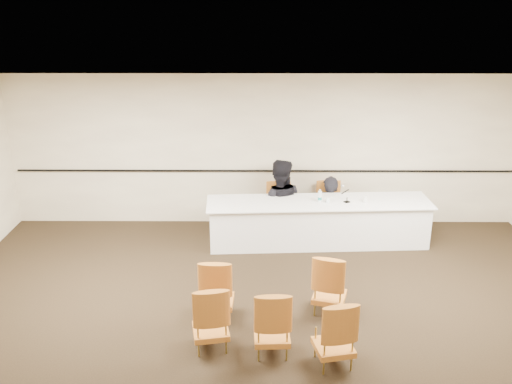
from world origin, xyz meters
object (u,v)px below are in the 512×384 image
at_px(drinking_glass, 328,200).
at_px(aud_chair_front_left, 217,287).
at_px(panelist_second, 279,208).
at_px(panelist_main_chair, 329,207).
at_px(microphone, 347,195).
at_px(coffee_cup, 365,199).
at_px(aud_chair_front_right, 330,283).
at_px(panel_table, 318,222).
at_px(water_bottle, 320,196).
at_px(panelist_second_chair, 279,208).
at_px(aud_chair_back_mid, 272,321).
at_px(panelist_main, 329,217).
at_px(aud_chair_back_left, 210,316).
at_px(aud_chair_back_right, 334,332).

distance_m(drinking_glass, aud_chair_front_left, 3.14).
bearing_deg(panelist_second, panelist_main_chair, -174.02).
relative_size(microphone, coffee_cup, 2.40).
bearing_deg(aud_chair_front_right, drinking_glass, 100.75).
relative_size(drinking_glass, aud_chair_front_right, 0.11).
bearing_deg(panel_table, water_bottle, -57.19).
height_order(panel_table, coffee_cup, coffee_cup).
xyz_separation_m(panel_table, panelist_second_chair, (-0.71, 0.56, 0.06)).
height_order(aud_chair_front_left, aud_chair_back_mid, same).
xyz_separation_m(panelist_main_chair, panelist_second_chair, (-0.98, -0.05, 0.00)).
relative_size(panelist_main, drinking_glass, 16.83).
bearing_deg(water_bottle, coffee_cup, -1.55).
height_order(panelist_main, aud_chair_front_right, panelist_main).
bearing_deg(aud_chair_back_left, microphone, 45.09).
relative_size(water_bottle, aud_chair_back_right, 0.25).
bearing_deg(panelist_main_chair, aud_chair_front_right, -99.44).
bearing_deg(panel_table, aud_chair_back_right, -95.46).
distance_m(panelist_main_chair, panelist_second_chair, 0.99).
bearing_deg(aud_chair_front_left, aud_chair_back_right, -33.46).
bearing_deg(panelist_main, drinking_glass, 95.60).
bearing_deg(panelist_second_chair, drinking_glass, -38.17).
relative_size(aud_chair_front_left, aud_chair_back_left, 1.00).
bearing_deg(aud_chair_front_left, coffee_cup, 46.82).
height_order(microphone, aud_chair_front_right, microphone).
bearing_deg(drinking_glass, aud_chair_front_left, -126.56).
bearing_deg(coffee_cup, panelist_main_chair, 131.06).
bearing_deg(aud_chair_front_left, drinking_glass, 55.47).
height_order(microphone, aud_chair_back_right, microphone).
distance_m(water_bottle, aud_chair_back_right, 3.68).
xyz_separation_m(panelist_main_chair, aud_chair_back_left, (-2.01, -3.92, 0.00)).
bearing_deg(aud_chair_back_mid, panelist_main, 71.11).
bearing_deg(aud_chair_back_mid, microphone, 64.81).
relative_size(panel_table, aud_chair_front_right, 4.32).
bearing_deg(coffee_cup, aud_chair_back_left, -128.15).
height_order(panelist_second, aud_chair_front_left, panelist_second).
bearing_deg(panelist_second_chair, coffee_cup, -24.03).
bearing_deg(aud_chair_back_right, aud_chair_front_left, 132.51).
bearing_deg(panelist_second, aud_chair_front_right, 105.20).
bearing_deg(water_bottle, panelist_second, 141.51).
bearing_deg(panelist_main_chair, water_bottle, -116.11).
distance_m(microphone, coffee_cup, 0.35).
bearing_deg(aud_chair_back_right, microphone, 67.70).
relative_size(panel_table, panelist_main, 2.44).
distance_m(panel_table, aud_chair_back_mid, 3.55).
distance_m(drinking_glass, coffee_cup, 0.68).
distance_m(aud_chair_front_left, aud_chair_back_left, 0.76).
relative_size(panel_table, aud_chair_back_left, 4.32).
bearing_deg(panelist_second_chair, panelist_second, 0.00).
distance_m(panelist_second_chair, aud_chair_back_mid, 3.99).
height_order(panelist_main_chair, aud_chair_front_right, same).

